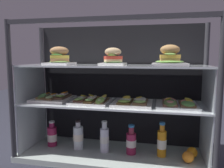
{
  "coord_description": "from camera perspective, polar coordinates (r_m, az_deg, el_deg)",
  "views": [
    {
      "loc": [
        0.32,
        -1.47,
        0.71
      ],
      "look_at": [
        0.0,
        0.0,
        0.52
      ],
      "focal_mm": 35.68,
      "sensor_mm": 36.0,
      "label": 1
    }
  ],
  "objects": [
    {
      "name": "open_sandwich_tray_far_right",
      "position": [
        1.53,
        -5.24,
        -4.15
      ],
      "size": [
        0.26,
        0.27,
        0.06
      ],
      "color": "white",
      "rests_on": "shelf_lower_glass"
    },
    {
      "name": "shelf_upper_glass",
      "position": [
        1.5,
        0.0,
        4.67
      ],
      "size": [
        1.25,
        0.39,
        0.01
      ],
      "primitive_type": "cube",
      "color": "silver",
      "rests_on": "riser_upper_tier"
    },
    {
      "name": "orange_fruit_near_left_post",
      "position": [
        1.56,
        18.91,
        -17.26
      ],
      "size": [
        0.07,
        0.07,
        0.07
      ],
      "primitive_type": "sphere",
      "color": "orange",
      "rests_on": "case_base_deck"
    },
    {
      "name": "juice_bottle_front_middle",
      "position": [
        1.6,
        4.95,
        -14.62
      ],
      "size": [
        0.07,
        0.07,
        0.21
      ],
      "color": "#991F46",
      "rests_on": "case_base_deck"
    },
    {
      "name": "juice_bottle_back_center",
      "position": [
        1.59,
        12.65,
        -14.38
      ],
      "size": [
        0.06,
        0.06,
        0.23
      ],
      "color": "orange",
      "rests_on": "case_base_deck"
    },
    {
      "name": "juice_bottle_front_right_end",
      "position": [
        1.62,
        -1.93,
        -13.81
      ],
      "size": [
        0.06,
        0.06,
        0.22
      ],
      "color": "white",
      "rests_on": "case_base_deck"
    },
    {
      "name": "juice_bottle_back_left",
      "position": [
        1.79,
        -15.09,
        -12.7
      ],
      "size": [
        0.07,
        0.07,
        0.19
      ],
      "color": "#A21F4A",
      "rests_on": "case_base_deck"
    },
    {
      "name": "ground_plane",
      "position": [
        1.66,
        0.0,
        -18.6
      ],
      "size": [
        6.0,
        6.0,
        0.02
      ],
      "primitive_type": "cube",
      "color": "#272833",
      "rests_on": "ground"
    },
    {
      "name": "juice_bottle_front_second",
      "position": [
        1.69,
        -8.64,
        -13.22
      ],
      "size": [
        0.07,
        0.07,
        0.21
      ],
      "color": "white",
      "rests_on": "case_base_deck"
    },
    {
      "name": "plated_roll_sandwich_left_of_center",
      "position": [
        1.41,
        14.58,
        6.36
      ],
      "size": [
        0.21,
        0.21,
        0.13
      ],
      "color": "white",
      "rests_on": "shelf_upper_glass"
    },
    {
      "name": "open_sandwich_tray_near_right_corner",
      "position": [
        1.67,
        -14.71,
        -3.34
      ],
      "size": [
        0.26,
        0.27,
        0.06
      ],
      "color": "white",
      "rests_on": "shelf_lower_glass"
    },
    {
      "name": "plated_roll_sandwich_right_of_center",
      "position": [
        1.53,
        0.2,
        6.7
      ],
      "size": [
        0.17,
        0.17,
        0.12
      ],
      "color": "white",
      "rests_on": "shelf_upper_glass"
    },
    {
      "name": "riser_upper_tier",
      "position": [
        1.51,
        0.0,
        -0.22
      ],
      "size": [
        1.23,
        0.38,
        0.25
      ],
      "color": "silver",
      "rests_on": "shelf_lower_glass"
    },
    {
      "name": "case_frame",
      "position": [
        1.64,
        0.95,
        0.07
      ],
      "size": [
        1.3,
        0.44,
        0.94
      ],
      "color": "#333338",
      "rests_on": "ground"
    },
    {
      "name": "open_sandwich_tray_near_left_corner",
      "position": [
        1.47,
        5.36,
        -4.58
      ],
      "size": [
        0.26,
        0.27,
        0.06
      ],
      "color": "white",
      "rests_on": "shelf_lower_glass"
    },
    {
      "name": "shelf_lower_glass",
      "position": [
        1.53,
        0.0,
        -5.01
      ],
      "size": [
        1.25,
        0.39,
        0.01
      ],
      "primitive_type": "cube",
      "color": "silver",
      "rests_on": "riser_lower_tier"
    },
    {
      "name": "orange_fruit_beside_bottles",
      "position": [
        1.64,
        19.83,
        -16.16
      ],
      "size": [
        0.07,
        0.07,
        0.07
      ],
      "primitive_type": "sphere",
      "color": "orange",
      "rests_on": "case_base_deck"
    },
    {
      "name": "riser_lower_tier",
      "position": [
        1.58,
        0.0,
        -11.35
      ],
      "size": [
        1.23,
        0.38,
        0.34
      ],
      "color": "silver",
      "rests_on": "case_base_deck"
    },
    {
      "name": "open_sandwich_tray_center",
      "position": [
        1.47,
        16.3,
        -4.8
      ],
      "size": [
        0.26,
        0.27,
        0.06
      ],
      "color": "white",
      "rests_on": "shelf_lower_glass"
    },
    {
      "name": "plated_roll_sandwich_far_left",
      "position": [
        1.59,
        -13.31,
        6.66
      ],
      "size": [
        0.18,
        0.18,
        0.13
      ],
      "color": "white",
      "rests_on": "shelf_upper_glass"
    },
    {
      "name": "case_base_deck",
      "position": [
        1.65,
        0.0,
        -17.69
      ],
      "size": [
        1.3,
        0.44,
        0.04
      ],
      "primitive_type": "cube",
      "color": "#B3C1B8",
      "rests_on": "ground"
    }
  ]
}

